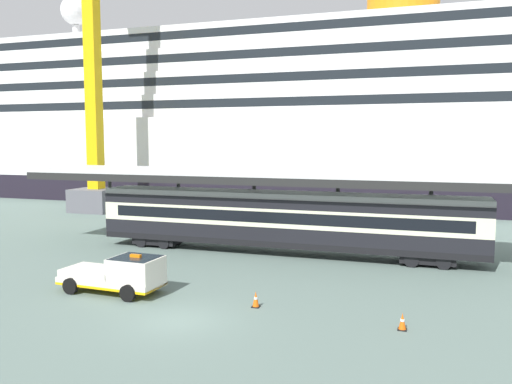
{
  "coord_description": "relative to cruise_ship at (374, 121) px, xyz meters",
  "views": [
    {
      "loc": [
        9.8,
        -19.06,
        7.54
      ],
      "look_at": [
        0.21,
        9.63,
        4.5
      ],
      "focal_mm": 36.61,
      "sensor_mm": 36.0,
      "label": 1
    }
  ],
  "objects": [
    {
      "name": "traffic_cone_near",
      "position": [
        -0.54,
        -44.1,
        -9.41
      ],
      "size": [
        0.36,
        0.36,
        0.73
      ],
      "color": "black",
      "rests_on": "ground"
    },
    {
      "name": "train_carriage",
      "position": [
        -2.36,
        -33.03,
        -7.46
      ],
      "size": [
        25.36,
        2.81,
        4.11
      ],
      "color": "black",
      "rests_on": "ground"
    },
    {
      "name": "platform_canopy",
      "position": [
        -2.36,
        -32.59,
        -4.56
      ],
      "size": [
        36.87,
        6.08,
        5.46
      ],
      "color": "silver",
      "rests_on": "ground"
    },
    {
      "name": "ground_plane",
      "position": [
        -3.07,
        -46.78,
        -9.77
      ],
      "size": [
        400.0,
        400.0,
        0.0
      ],
      "primitive_type": "plane",
      "color": "slate"
    },
    {
      "name": "dockside_crane",
      "position": [
        -25.88,
        -19.3,
        5.92
      ],
      "size": [
        14.79,
        4.4,
        51.98
      ],
      "color": "#595960",
      "rests_on": "ground"
    },
    {
      "name": "traffic_cone_mid",
      "position": [
        5.89,
        -44.94,
        -9.43
      ],
      "size": [
        0.36,
        0.36,
        0.69
      ],
      "color": "black",
      "rests_on": "ground"
    },
    {
      "name": "service_truck",
      "position": [
        -7.57,
        -44.16,
        -8.78
      ],
      "size": [
        5.28,
        2.43,
        2.02
      ],
      "color": "silver",
      "rests_on": "ground"
    },
    {
      "name": "cruise_ship",
      "position": [
        0.0,
        0.0,
        0.0
      ],
      "size": [
        153.63,
        24.71,
        30.42
      ],
      "color": "black",
      "rests_on": "ground"
    }
  ]
}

